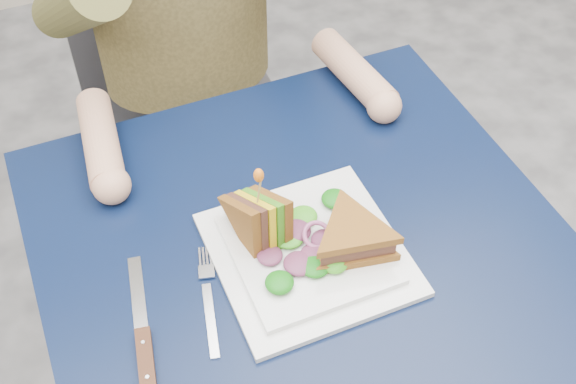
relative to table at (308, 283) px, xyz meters
name	(u,v)px	position (x,y,z in m)	size (l,w,h in m)	color
table	(308,283)	(0.00, 0.00, 0.00)	(0.75, 0.75, 0.73)	black
chair	(179,73)	(0.00, 0.70, -0.11)	(0.42, 0.40, 0.93)	#47474C
plate	(308,252)	(0.00, -0.01, 0.09)	(0.26, 0.26, 0.02)	white
sandwich_flat	(353,237)	(0.05, -0.03, 0.12)	(0.16, 0.16, 0.05)	brown
sandwich_upright	(261,221)	(-0.06, 0.04, 0.13)	(0.08, 0.13, 0.13)	brown
fork	(209,302)	(-0.16, -0.03, 0.08)	(0.06, 0.18, 0.01)	silver
knife	(144,349)	(-0.26, -0.07, 0.09)	(0.06, 0.22, 0.02)	silver
toothpick	(259,190)	(-0.06, 0.04, 0.20)	(0.00, 0.00, 0.06)	tan
toothpick_frill	(259,175)	(-0.06, 0.04, 0.23)	(0.01, 0.01, 0.02)	orange
lettuce_spill	(309,237)	(0.00, 0.00, 0.11)	(0.15, 0.13, 0.02)	#337A14
onion_ring	(317,235)	(0.01, 0.00, 0.11)	(0.04, 0.04, 0.01)	#9E4C7A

